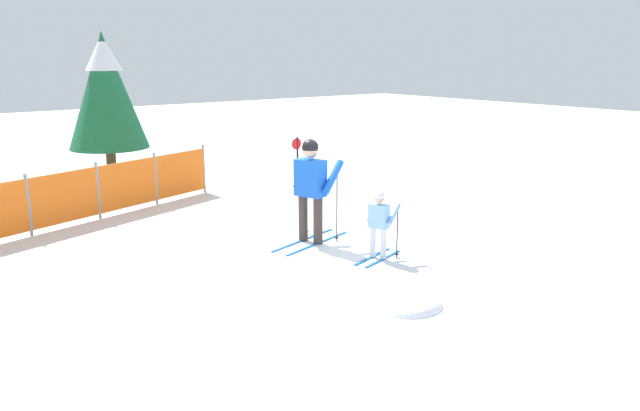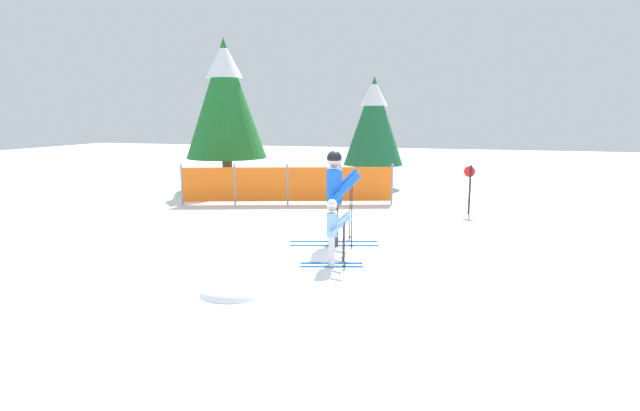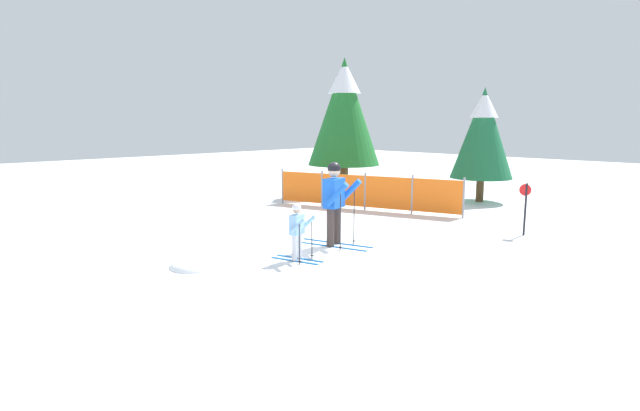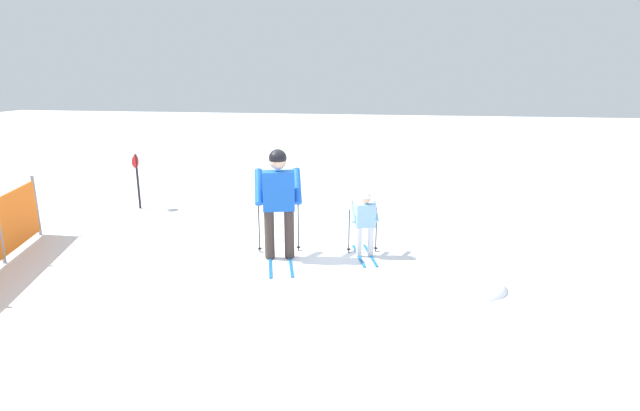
{
  "view_description": "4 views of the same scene",
  "coord_description": "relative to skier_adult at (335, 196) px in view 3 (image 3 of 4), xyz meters",
  "views": [
    {
      "loc": [
        -6.34,
        -8.15,
        3.24
      ],
      "look_at": [
        -0.08,
        -0.1,
        0.74
      ],
      "focal_mm": 35.0,
      "sensor_mm": 36.0,
      "label": 1
    },
    {
      "loc": [
        2.36,
        -8.93,
        2.47
      ],
      "look_at": [
        -0.01,
        -0.77,
        0.94
      ],
      "focal_mm": 28.0,
      "sensor_mm": 36.0,
      "label": 2
    },
    {
      "loc": [
        7.28,
        -7.5,
        2.67
      ],
      "look_at": [
        0.03,
        -0.23,
        0.94
      ],
      "focal_mm": 28.0,
      "sensor_mm": 36.0,
      "label": 3
    },
    {
      "loc": [
        -7.61,
        -1.71,
        2.98
      ],
      "look_at": [
        0.35,
        -0.37,
        0.84
      ],
      "focal_mm": 28.0,
      "sensor_mm": 36.0,
      "label": 4
    }
  ],
  "objects": [
    {
      "name": "skier_child",
      "position": [
        0.31,
        -1.39,
        -0.43
      ],
      "size": [
        1.08,
        0.58,
        1.12
      ],
      "rotation": [
        0.0,
        0.0,
        0.28
      ],
      "color": "#1966B2",
      "rests_on": "ground_plane"
    },
    {
      "name": "trail_marker",
      "position": [
        2.51,
        3.9,
        -0.31
      ],
      "size": [
        0.28,
        0.05,
        1.25
      ],
      "color": "black",
      "rests_on": "ground_plane"
    },
    {
      "name": "snow_mound",
      "position": [
        -0.71,
        -3.12,
        -1.09
      ],
      "size": [
        0.88,
        0.75,
        0.35
      ],
      "primitive_type": "ellipsoid",
      "color": "white",
      "rests_on": "ground_plane"
    },
    {
      "name": "conifer_near",
      "position": [
        -0.69,
        7.91,
        1.26
      ],
      "size": [
        2.04,
        2.04,
        3.79
      ],
      "color": "#4C3823",
      "rests_on": "ground_plane"
    },
    {
      "name": "safety_fence",
      "position": [
        -2.4,
        3.9,
        -0.51
      ],
      "size": [
        5.69,
        1.86,
        1.15
      ],
      "rotation": [
        0.0,
        0.0,
        0.31
      ],
      "color": "gray",
      "rests_on": "ground_plane"
    },
    {
      "name": "skier_adult",
      "position": [
        0.0,
        0.0,
        0.0
      ],
      "size": [
        1.76,
        0.91,
        1.83
      ],
      "rotation": [
        0.0,
        0.0,
        0.27
      ],
      "color": "#1966B2",
      "rests_on": "ground_plane"
    },
    {
      "name": "ground_plane",
      "position": [
        -0.0,
        -0.26,
        -1.09
      ],
      "size": [
        60.0,
        60.0,
        0.0
      ],
      "primitive_type": "plane",
      "color": "white"
    },
    {
      "name": "conifer_far",
      "position": [
        -5.44,
        6.28,
        2.01
      ],
      "size": [
        2.7,
        2.7,
        5.01
      ],
      "color": "#4C3823",
      "rests_on": "ground_plane"
    }
  ]
}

